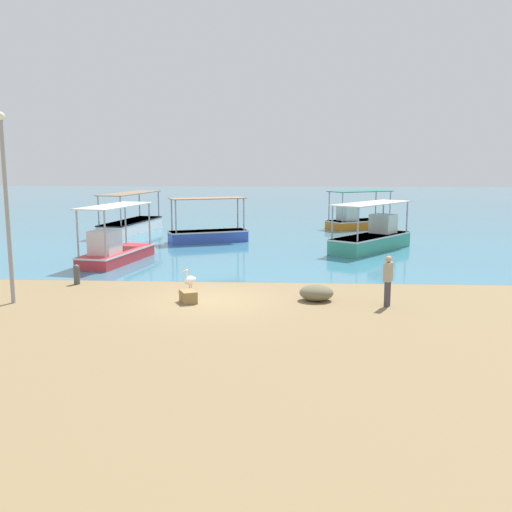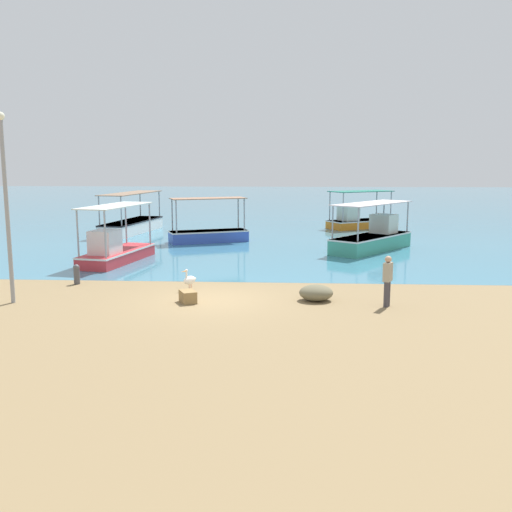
% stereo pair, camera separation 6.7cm
% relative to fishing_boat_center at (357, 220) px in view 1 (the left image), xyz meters
% --- Properties ---
extents(ground, '(120.00, 120.00, 0.00)m').
position_rel_fishing_boat_center_xyz_m(ground, '(-7.60, -22.23, -0.62)').
color(ground, olive).
extents(harbor_water, '(110.00, 90.00, 0.00)m').
position_rel_fishing_boat_center_xyz_m(harbor_water, '(-7.60, 25.77, -0.62)').
color(harbor_water, teal).
rests_on(harbor_water, ground).
extents(fishing_boat_center, '(5.06, 4.05, 2.67)m').
position_rel_fishing_boat_center_xyz_m(fishing_boat_center, '(0.00, 0.00, 0.00)').
color(fishing_boat_center, orange).
rests_on(fishing_boat_center, harbor_water).
extents(fishing_boat_far_right, '(2.76, 7.11, 2.69)m').
position_rel_fishing_boat_center_xyz_m(fishing_boat_far_right, '(-15.52, -3.59, -0.05)').
color(fishing_boat_far_right, white).
rests_on(fishing_boat_far_right, harbor_water).
extents(fishing_boat_near_left, '(4.98, 5.77, 2.56)m').
position_rel_fishing_boat_center_xyz_m(fishing_boat_near_left, '(-0.42, -10.48, 0.05)').
color(fishing_boat_near_left, teal).
rests_on(fishing_boat_near_left, harbor_water).
extents(fishing_boat_near_right, '(4.84, 3.15, 2.62)m').
position_rel_fishing_boat_center_xyz_m(fishing_boat_near_right, '(-9.73, -7.78, -0.09)').
color(fishing_boat_near_right, '#3956B9').
rests_on(fishing_boat_near_right, harbor_water).
extents(fishing_boat_outer, '(2.53, 5.36, 2.70)m').
position_rel_fishing_boat_center_xyz_m(fishing_boat_outer, '(-13.15, -15.12, 0.01)').
color(fishing_boat_outer, red).
rests_on(fishing_boat_outer, harbor_water).
extents(pelican, '(0.56, 0.71, 0.80)m').
position_rel_fishing_boat_center_xyz_m(pelican, '(-8.64, -20.64, -0.24)').
color(pelican, '#E0997A').
rests_on(pelican, ground).
extents(lamp_post, '(0.28, 0.28, 6.30)m').
position_rel_fishing_boat_center_xyz_m(lamp_post, '(-14.25, -22.98, 2.89)').
color(lamp_post, gray).
rests_on(lamp_post, ground).
extents(mooring_bollard, '(0.24, 0.24, 0.78)m').
position_rel_fishing_boat_center_xyz_m(mooring_bollard, '(-13.19, -19.93, -0.20)').
color(mooring_bollard, '#47474C').
rests_on(mooring_bollard, ground).
extents(fisherman_standing, '(0.38, 0.46, 1.69)m').
position_rel_fishing_boat_center_xyz_m(fisherman_standing, '(-1.71, -22.77, 0.29)').
color(fisherman_standing, '#3F3C43').
rests_on(fisherman_standing, ground).
extents(net_pile, '(1.16, 0.99, 0.55)m').
position_rel_fishing_boat_center_xyz_m(net_pile, '(-4.00, -22.10, -0.35)').
color(net_pile, '#6B654B').
rests_on(net_pile, ground).
extents(cargo_crate, '(0.72, 0.82, 0.41)m').
position_rel_fishing_boat_center_xyz_m(cargo_crate, '(-8.34, -22.63, -0.42)').
color(cargo_crate, olive).
rests_on(cargo_crate, ground).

